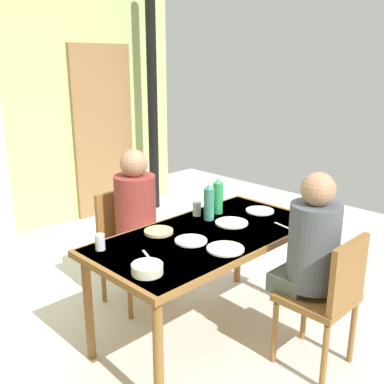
# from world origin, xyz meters

# --- Properties ---
(ground_plane) EXTENTS (6.96, 6.96, 0.00)m
(ground_plane) POSITION_xyz_m (0.00, 0.00, 0.00)
(ground_plane) COLOR silver
(wall_back) EXTENTS (4.36, 0.10, 2.73)m
(wall_back) POSITION_xyz_m (0.00, 2.68, 1.37)
(wall_back) COLOR #B4CA77
(wall_back) RESTS_ON ground_plane
(door_wooden) EXTENTS (0.80, 0.05, 2.00)m
(door_wooden) POSITION_xyz_m (1.15, 2.60, 1.00)
(door_wooden) COLOR olive
(door_wooden) RESTS_ON ground_plane
(stove_pipe_column) EXTENTS (0.12, 0.12, 2.73)m
(stove_pipe_column) POSITION_xyz_m (1.69, 2.33, 1.37)
(stove_pipe_column) COLOR black
(stove_pipe_column) RESTS_ON ground_plane
(dining_table) EXTENTS (1.59, 0.80, 0.74)m
(dining_table) POSITION_xyz_m (0.15, -0.04, 0.67)
(dining_table) COLOR brown
(dining_table) RESTS_ON ground_plane
(chair_near_diner) EXTENTS (0.40, 0.40, 0.87)m
(chair_near_diner) POSITION_xyz_m (0.39, -0.80, 0.50)
(chair_near_diner) COLOR brown
(chair_near_diner) RESTS_ON ground_plane
(chair_far_diner) EXTENTS (0.40, 0.40, 0.87)m
(chair_far_diner) POSITION_xyz_m (0.05, 0.71, 0.50)
(chair_far_diner) COLOR brown
(chair_far_diner) RESTS_ON ground_plane
(person_near_diner) EXTENTS (0.30, 0.37, 0.77)m
(person_near_diner) POSITION_xyz_m (0.39, -0.66, 0.78)
(person_near_diner) COLOR #4F5B4D
(person_near_diner) RESTS_ON ground_plane
(person_far_diner) EXTENTS (0.30, 0.37, 0.77)m
(person_far_diner) POSITION_xyz_m (0.05, 0.57, 0.78)
(person_far_diner) COLOR maroon
(person_far_diner) RESTS_ON ground_plane
(water_bottle_green_near) EXTENTS (0.07, 0.07, 0.26)m
(water_bottle_green_near) POSITION_xyz_m (0.35, 0.13, 0.86)
(water_bottle_green_near) COLOR #36856C
(water_bottle_green_near) RESTS_ON dining_table
(water_bottle_green_far) EXTENTS (0.07, 0.07, 0.27)m
(water_bottle_green_far) POSITION_xyz_m (0.50, 0.18, 0.86)
(water_bottle_green_far) COLOR green
(water_bottle_green_far) RESTS_ON dining_table
(serving_bowl_center) EXTENTS (0.17, 0.17, 0.05)m
(serving_bowl_center) POSITION_xyz_m (-0.49, -0.21, 0.77)
(serving_bowl_center) COLOR silver
(serving_bowl_center) RESTS_ON dining_table
(dinner_plate_near_left) EXTENTS (0.20, 0.20, 0.01)m
(dinner_plate_near_left) POSITION_xyz_m (-0.02, -0.06, 0.74)
(dinner_plate_near_left) COLOR white
(dinner_plate_near_left) RESTS_ON dining_table
(dinner_plate_near_right) EXTENTS (0.21, 0.21, 0.01)m
(dinner_plate_near_right) POSITION_xyz_m (0.75, -0.02, 0.74)
(dinner_plate_near_right) COLOR white
(dinner_plate_near_right) RESTS_ON dining_table
(dinner_plate_far_center) EXTENTS (0.23, 0.23, 0.01)m
(dinner_plate_far_center) POSITION_xyz_m (0.04, -0.29, 0.74)
(dinner_plate_far_center) COLOR white
(dinner_plate_far_center) RESTS_ON dining_table
(dinner_plate_far_side) EXTENTS (0.23, 0.23, 0.01)m
(dinner_plate_far_side) POSITION_xyz_m (0.40, -0.03, 0.74)
(dinner_plate_far_side) COLOR white
(dinner_plate_far_side) RESTS_ON dining_table
(drinking_glass_by_near_diner) EXTENTS (0.06, 0.06, 0.10)m
(drinking_glass_by_near_diner) POSITION_xyz_m (0.35, 0.25, 0.79)
(drinking_glass_by_near_diner) COLOR silver
(drinking_glass_by_near_diner) RESTS_ON dining_table
(drinking_glass_by_far_diner) EXTENTS (0.06, 0.06, 0.10)m
(drinking_glass_by_far_diner) POSITION_xyz_m (-0.49, 0.23, 0.79)
(drinking_glass_by_far_diner) COLOR silver
(drinking_glass_by_far_diner) RESTS_ON dining_table
(bread_plate_sliced) EXTENTS (0.19, 0.19, 0.02)m
(bread_plate_sliced) POSITION_xyz_m (-0.07, 0.19, 0.75)
(bread_plate_sliced) COLOR #DBB77A
(bread_plate_sliced) RESTS_ON dining_table
(cutlery_knife_near) EXTENTS (0.05, 0.15, 0.00)m
(cutlery_knife_near) POSITION_xyz_m (0.61, -0.31, 0.74)
(cutlery_knife_near) COLOR silver
(cutlery_knife_near) RESTS_ON dining_table
(cutlery_fork_near) EXTENTS (0.07, 0.15, 0.00)m
(cutlery_fork_near) POSITION_xyz_m (-0.35, -0.03, 0.74)
(cutlery_fork_near) COLOR silver
(cutlery_fork_near) RESTS_ON dining_table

